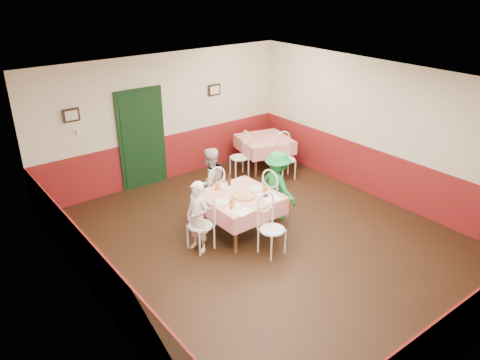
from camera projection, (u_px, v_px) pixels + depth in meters
floor at (268, 241)px, 8.24m from camera, size 7.00×7.00×0.00m
ceiling at (272, 83)px, 7.08m from camera, size 7.00×7.00×0.00m
back_wall at (165, 119)px, 10.18m from camera, size 6.00×0.10×2.80m
front_wall at (479, 267)px, 5.14m from camera, size 6.00×0.10×2.80m
left_wall at (93, 224)px, 5.99m from camera, size 0.10×7.00×2.80m
right_wall at (383, 132)px, 9.33m from camera, size 0.10×7.00×2.80m
wainscot_back at (168, 157)px, 10.55m from camera, size 6.00×0.03×1.00m
wainscot_front at (461, 330)px, 5.52m from camera, size 6.00×0.03×1.00m
wainscot_left at (103, 281)px, 6.38m from camera, size 0.03×7.00×1.00m
wainscot_right at (377, 174)px, 9.69m from camera, size 0.03×7.00×1.00m
door at (142, 140)px, 9.96m from camera, size 0.96×0.06×2.10m
picture_left at (71, 115)px, 8.85m from camera, size 0.32×0.03×0.26m
picture_right at (214, 90)px, 10.68m from camera, size 0.32×0.03×0.26m
thermostat at (79, 132)px, 9.05m from camera, size 0.10×0.03×0.10m
main_table at (240, 214)px, 8.36m from camera, size 1.24×1.24×0.77m
second_table at (264, 153)px, 11.11m from camera, size 1.36×1.36×0.77m
chair_left at (200, 226)px, 7.85m from camera, size 0.46×0.46×0.90m
chair_right at (275, 197)px, 8.82m from camera, size 0.49×0.49×0.90m
chair_far at (212, 194)px, 8.94m from camera, size 0.43×0.43×0.90m
chair_near at (272, 230)px, 7.73m from camera, size 0.44×0.44×0.90m
chair_second_a at (239, 157)px, 10.66m from camera, size 0.51×0.51×0.90m
chair_second_b at (286, 160)px, 10.54m from camera, size 0.51×0.51×0.90m
pizza at (244, 195)px, 8.16m from camera, size 0.42×0.42×0.03m
plate_left at (223, 201)px, 7.96m from camera, size 0.25×0.25×0.01m
plate_right at (257, 188)px, 8.43m from camera, size 0.25×0.25×0.01m
plate_far at (227, 187)px, 8.50m from camera, size 0.25×0.25×0.01m
glass_a at (232, 203)px, 7.78m from camera, size 0.08×0.08×0.14m
glass_b at (265, 189)px, 8.25m from camera, size 0.08×0.08×0.14m
glass_c at (218, 186)px, 8.37m from camera, size 0.08×0.08×0.15m
beer_bottle at (229, 180)px, 8.50m from camera, size 0.06×0.06×0.23m
shaker_a at (235, 208)px, 7.66m from camera, size 0.04×0.04×0.09m
shaker_b at (241, 208)px, 7.67m from camera, size 0.04×0.04×0.09m
shaker_c at (231, 207)px, 7.69m from camera, size 0.04×0.04×0.09m
menu_left at (240, 210)px, 7.70m from camera, size 0.36×0.44×0.00m
menu_right at (269, 197)px, 8.14m from camera, size 0.37×0.45×0.00m
wallet at (265, 196)px, 8.16m from camera, size 0.11×0.09×0.02m
diner_left at (198, 217)px, 7.75m from camera, size 0.38×0.51×1.26m
diner_far at (211, 182)px, 8.88m from camera, size 0.70×0.56×1.37m
diner_right at (278, 186)px, 8.75m from camera, size 0.51×0.88×1.35m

